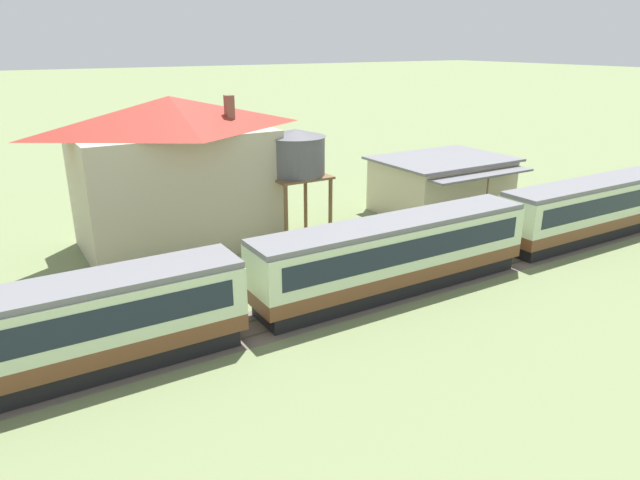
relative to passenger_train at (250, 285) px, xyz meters
name	(u,v)px	position (x,y,z in m)	size (l,w,h in m)	color
ground_plane	(350,293)	(6.66, 0.98, -2.37)	(600.00, 600.00, 0.00)	#707F51
passenger_train	(250,285)	(0.00, 0.00, 0.00)	(73.55, 3.14, 4.28)	brown
railway_track	(229,334)	(-1.21, 0.00, -2.36)	(111.92, 3.60, 0.04)	#665B51
station_building	(441,184)	(22.65, 11.01, -0.07)	(10.92, 9.25, 4.56)	beige
station_house_red_roof	(175,171)	(1.01, 14.24, 2.92)	(13.78, 8.70, 10.30)	#BCB293
water_tower	(296,154)	(8.68, 10.98, 3.85)	(4.30, 4.30, 7.98)	brown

